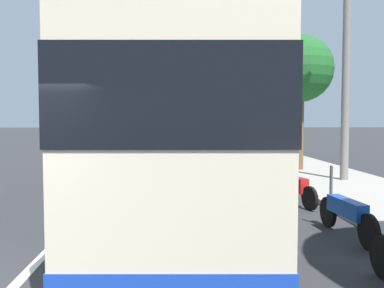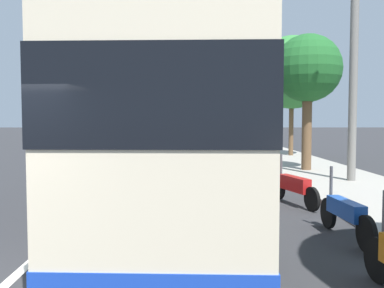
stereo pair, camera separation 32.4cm
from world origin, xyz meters
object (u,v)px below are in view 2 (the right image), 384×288
object	(u,v)px
car_side_street	(184,139)
utility_pole	(353,85)
coach_bus	(185,129)
car_oncoming	(193,130)
motorcycle_mid_row	(294,187)
roadside_tree_far_block	(292,73)
car_behind_bus	(193,135)
car_ahead_same_lane	(134,138)
roadside_tree_mid_block	(308,70)
motorcycle_far_end	(345,214)

from	to	relation	value
car_side_street	utility_pole	bearing A→B (deg)	-158.04
coach_bus	car_oncoming	xyz separation A→B (m)	(45.67, -0.75, -1.24)
coach_bus	utility_pole	size ratio (longest dim) A/B	1.84
car_oncoming	coach_bus	bearing A→B (deg)	175.09
car_oncoming	utility_pole	xyz separation A→B (m)	(-41.83, -4.76, 2.58)
car_oncoming	motorcycle_mid_row	bearing A→B (deg)	178.60
car_oncoming	roadside_tree_far_block	world-z (taller)	roadside_tree_far_block
car_behind_bus	car_ahead_same_lane	distance (m)	8.06
motorcycle_mid_row	car_ahead_same_lane	world-z (taller)	car_ahead_same_lane
coach_bus	car_ahead_same_lane	bearing A→B (deg)	12.79
car_side_street	car_oncoming	world-z (taller)	car_side_street
car_behind_bus	roadside_tree_mid_block	distance (m)	23.48
motorcycle_far_end	motorcycle_mid_row	world-z (taller)	motorcycle_far_end
motorcycle_far_end	utility_pole	distance (m)	7.39
motorcycle_mid_row	utility_pole	size ratio (longest dim) A/B	0.32
roadside_tree_mid_block	car_side_street	bearing A→B (deg)	19.91
car_ahead_same_lane	car_oncoming	bearing A→B (deg)	170.29
car_behind_bus	utility_pole	distance (m)	26.45
motorcycle_far_end	car_oncoming	bearing A→B (deg)	-1.83
car_ahead_same_lane	roadside_tree_far_block	size ratio (longest dim) A/B	0.65
roadside_tree_mid_block	car_ahead_same_lane	bearing A→B (deg)	29.05
car_ahead_same_lane	roadside_tree_mid_block	xyz separation A→B (m)	(-16.32, -9.06, 3.42)
car_side_street	car_ahead_same_lane	bearing A→B (deg)	63.44
motorcycle_far_end	car_oncoming	distance (m)	48.20
motorcycle_far_end	roadside_tree_mid_block	xyz separation A→B (m)	(9.34, -1.93, 3.69)
utility_pole	car_side_street	bearing A→B (deg)	18.57
motorcycle_far_end	utility_pole	world-z (taller)	utility_pole
motorcycle_mid_row	roadside_tree_mid_block	bearing A→B (deg)	-35.01
roadside_tree_mid_block	car_behind_bus	bearing A→B (deg)	10.69
coach_bus	roadside_tree_far_block	xyz separation A→B (m)	(13.71, -5.92, 2.84)
car_oncoming	roadside_tree_far_block	xyz separation A→B (m)	(-31.96, -5.17, 4.08)
car_ahead_same_lane	utility_pole	xyz separation A→B (m)	(-19.34, -9.71, 2.56)
utility_pole	car_ahead_same_lane	bearing A→B (deg)	26.66
motorcycle_far_end	car_behind_bus	world-z (taller)	car_behind_bus
motorcycle_mid_row	roadside_tree_mid_block	xyz separation A→B (m)	(6.30, -2.09, 3.69)
car_side_street	roadside_tree_mid_block	world-z (taller)	roadside_tree_mid_block
motorcycle_mid_row	car_side_street	distance (m)	20.54
motorcycle_mid_row	car_ahead_same_lane	xyz separation A→B (m)	(22.61, 6.97, 0.27)
car_oncoming	utility_pole	distance (m)	42.18
motorcycle_mid_row	car_side_street	xyz separation A→B (m)	(20.32, 2.99, 0.26)
coach_bus	car_behind_bus	distance (m)	29.73
coach_bus	roadside_tree_far_block	bearing A→B (deg)	-20.82
car_side_street	utility_pole	world-z (taller)	utility_pole
car_behind_bus	car_side_street	size ratio (longest dim) A/B	0.88
car_ahead_same_lane	car_oncoming	distance (m)	23.03
motorcycle_far_end	car_side_street	distance (m)	23.58
car_behind_bus	car_side_street	xyz separation A→B (m)	(-8.81, 0.77, 0.01)
coach_bus	motorcycle_mid_row	size ratio (longest dim) A/B	5.77
roadside_tree_far_block	motorcycle_far_end	bearing A→B (deg)	169.56
roadside_tree_far_block	utility_pole	size ratio (longest dim) A/B	1.04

